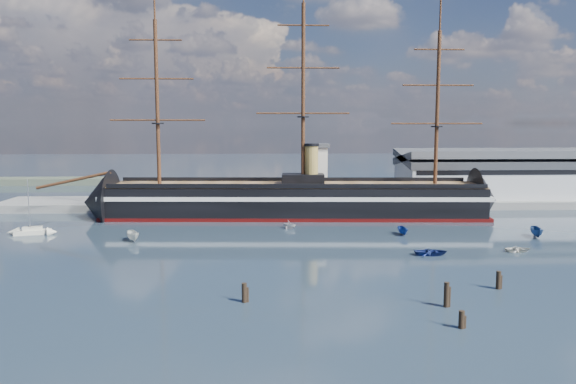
{
  "coord_description": "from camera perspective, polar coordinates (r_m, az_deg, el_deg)",
  "views": [
    {
      "loc": [
        -11.6,
        -72.96,
        22.26
      ],
      "look_at": [
        -6.83,
        35.0,
        9.0
      ],
      "focal_mm": 35.0,
      "sensor_mm": 36.0,
      "label": 1
    }
  ],
  "objects": [
    {
      "name": "quay",
      "position": [
        152.15,
        5.66,
        -1.45
      ],
      "size": [
        180.0,
        18.0,
        2.0
      ],
      "primitive_type": "cube",
      "color": "slate",
      "rests_on": "ground"
    },
    {
      "name": "warehouse",
      "position": [
        168.65,
        21.86,
        1.64
      ],
      "size": [
        63.0,
        21.0,
        11.6
      ],
      "color": "#B7BABC",
      "rests_on": "ground"
    },
    {
      "name": "ground",
      "position": [
        115.71,
        3.28,
        -4.11
      ],
      "size": [
        600.0,
        600.0,
        0.0
      ],
      "primitive_type": "plane",
      "color": "#26323F",
      "rests_on": "ground"
    },
    {
      "name": "motorboat_b",
      "position": [
        98.9,
        14.32,
        -6.23
      ],
      "size": [
        1.5,
        3.48,
        1.6
      ],
      "primitive_type": "imported",
      "rotation": [
        0.0,
        0.0,
        1.53
      ],
      "color": "navy",
      "rests_on": "ground"
    },
    {
      "name": "motorboat_e",
      "position": [
        106.2,
        22.34,
        -5.64
      ],
      "size": [
        1.21,
        2.79,
        1.28
      ],
      "primitive_type": "imported",
      "rotation": [
        0.0,
        0.0,
        1.61
      ],
      "color": "beige",
      "rests_on": "ground"
    },
    {
      "name": "piling_near_right",
      "position": [
        82.01,
        20.56,
        -9.21
      ],
      "size": [
        0.64,
        0.64,
        3.17
      ],
      "primitive_type": "cylinder",
      "color": "black",
      "rests_on": "ground"
    },
    {
      "name": "piling_near_mid",
      "position": [
        65.82,
        17.18,
        -13.09
      ],
      "size": [
        0.64,
        0.64,
        2.69
      ],
      "primitive_type": "cylinder",
      "color": "black",
      "rests_on": "ground"
    },
    {
      "name": "motorboat_d",
      "position": [
        119.69,
        0.12,
        -3.72
      ],
      "size": [
        5.31,
        5.61,
        1.98
      ],
      "primitive_type": "imported",
      "rotation": [
        0.0,
        0.0,
        0.86
      ],
      "color": "silver",
      "rests_on": "ground"
    },
    {
      "name": "warship",
      "position": [
        134.32,
        -0.07,
        -0.8
      ],
      "size": [
        113.28,
        20.86,
        53.94
      ],
      "rotation": [
        0.0,
        0.0,
        -0.05
      ],
      "color": "black",
      "rests_on": "ground"
    },
    {
      "name": "motorboat_a",
      "position": [
        110.86,
        -15.44,
        -4.84
      ],
      "size": [
        6.38,
        4.38,
        2.4
      ],
      "primitive_type": "imported",
      "rotation": [
        0.0,
        0.0,
        0.4
      ],
      "color": "silver",
      "rests_on": "ground"
    },
    {
      "name": "motorboat_c",
      "position": [
        115.18,
        11.59,
        -4.29
      ],
      "size": [
        5.1,
        1.99,
        2.02
      ],
      "primitive_type": "imported",
      "rotation": [
        0.0,
        0.0,
        0.03
      ],
      "color": "navy",
      "rests_on": "ground"
    },
    {
      "name": "quay_tower",
      "position": [
        147.22,
        3.17,
        2.11
      ],
      "size": [
        5.0,
        5.0,
        15.0
      ],
      "color": "silver",
      "rests_on": "ground"
    },
    {
      "name": "piling_near_left",
      "position": [
        71.74,
        -4.46,
        -11.1
      ],
      "size": [
        0.64,
        0.64,
        3.17
      ],
      "primitive_type": "cylinder",
      "color": "black",
      "rests_on": "ground"
    },
    {
      "name": "sailboat",
      "position": [
        124.36,
        -24.52,
        -3.62
      ],
      "size": [
        7.26,
        3.75,
        11.15
      ],
      "rotation": [
        0.0,
        0.0,
        0.26
      ],
      "color": "beige",
      "rests_on": "ground"
    },
    {
      "name": "motorboat_f",
      "position": [
        120.92,
        23.93,
        -4.22
      ],
      "size": [
        6.59,
        3.75,
        2.49
      ],
      "primitive_type": "imported",
      "rotation": [
        0.0,
        0.0,
        -0.25
      ],
      "color": "navy",
      "rests_on": "ground"
    },
    {
      "name": "piling_extra",
      "position": [
        72.4,
        15.75,
        -11.18
      ],
      "size": [
        0.64,
        0.64,
        3.8
      ],
      "primitive_type": "cylinder",
      "color": "black",
      "rests_on": "ground"
    }
  ]
}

